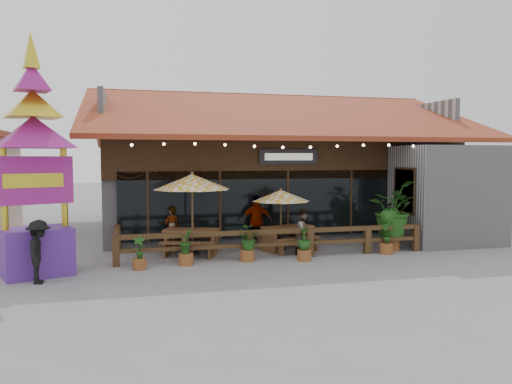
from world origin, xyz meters
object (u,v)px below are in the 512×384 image
object	(u,v)px
umbrella_left	(192,182)
thai_sign_tower	(34,139)
picnic_table_left	(191,237)
tropical_plant	(391,210)
picnic_table_right	(288,234)
pedestrian	(39,252)
umbrella_right	(281,196)

from	to	relation	value
umbrella_left	thai_sign_tower	world-z (taller)	thai_sign_tower
picnic_table_left	tropical_plant	world-z (taller)	tropical_plant
picnic_table_left	thai_sign_tower	world-z (taller)	thai_sign_tower
thai_sign_tower	tropical_plant	distance (m)	11.41
picnic_table_right	picnic_table_left	bearing A→B (deg)	179.57
picnic_table_right	thai_sign_tower	distance (m)	8.47
pedestrian	tropical_plant	bearing A→B (deg)	-78.81
umbrella_left	picnic_table_left	xyz separation A→B (m)	(-0.05, -0.03, -1.80)
umbrella_left	picnic_table_right	size ratio (longest dim) A/B	1.34
umbrella_left	umbrella_right	world-z (taller)	umbrella_left
umbrella_left	picnic_table_right	world-z (taller)	umbrella_left
umbrella_right	thai_sign_tower	world-z (taller)	thai_sign_tower
umbrella_left	pedestrian	size ratio (longest dim) A/B	1.76
tropical_plant	pedestrian	bearing A→B (deg)	-169.90
umbrella_left	tropical_plant	world-z (taller)	umbrella_left
picnic_table_left	tropical_plant	bearing A→B (deg)	-6.90
umbrella_left	pedestrian	xyz separation A→B (m)	(-4.22, -2.79, -1.57)
picnic_table_left	tropical_plant	size ratio (longest dim) A/B	0.90
umbrella_right	picnic_table_right	world-z (taller)	umbrella_right
umbrella_left	picnic_table_left	world-z (taller)	umbrella_left
thai_sign_tower	pedestrian	distance (m)	3.03
picnic_table_left	thai_sign_tower	size ratio (longest dim) A/B	0.31
picnic_table_left	pedestrian	size ratio (longest dim) A/B	1.33
pedestrian	umbrella_left	bearing A→B (deg)	-55.39
umbrella_right	pedestrian	distance (m)	7.86
thai_sign_tower	pedestrian	size ratio (longest dim) A/B	4.31
umbrella_left	tropical_plant	bearing A→B (deg)	-7.22
umbrella_right	picnic_table_right	size ratio (longest dim) A/B	1.05
picnic_table_left	tropical_plant	distance (m)	6.84
picnic_table_left	umbrella_left	bearing A→B (deg)	35.30
thai_sign_tower	tropical_plant	bearing A→B (deg)	5.12
umbrella_left	pedestrian	world-z (taller)	umbrella_left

